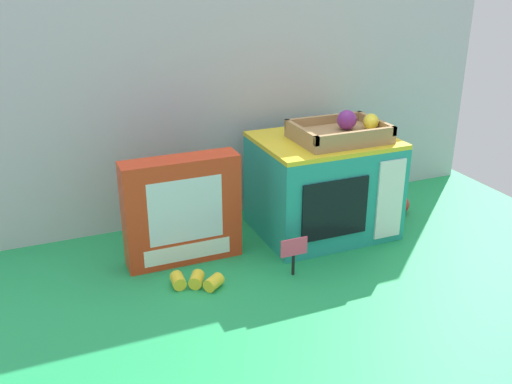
# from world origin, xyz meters

# --- Properties ---
(ground_plane) EXTENTS (1.70, 1.70, 0.00)m
(ground_plane) POSITION_xyz_m (0.00, 0.00, 0.00)
(ground_plane) COLOR #219E54
(ground_plane) RESTS_ON ground
(display_back_panel) EXTENTS (1.61, 0.03, 0.69)m
(display_back_panel) POSITION_xyz_m (0.00, 0.28, 0.34)
(display_back_panel) COLOR #B7BABF
(display_back_panel) RESTS_ON ground
(toy_microwave) EXTENTS (0.36, 0.29, 0.27)m
(toy_microwave) POSITION_xyz_m (0.16, 0.05, 0.14)
(toy_microwave) COLOR teal
(toy_microwave) RESTS_ON ground
(food_groups_crate) EXTENTS (0.25, 0.18, 0.08)m
(food_groups_crate) POSITION_xyz_m (0.20, 0.03, 0.30)
(food_groups_crate) COLOR #A37F51
(food_groups_crate) RESTS_ON toy_microwave
(cookie_set_box) EXTENTS (0.29, 0.08, 0.28)m
(cookie_set_box) POSITION_xyz_m (-0.25, 0.03, 0.14)
(cookie_set_box) COLOR red
(cookie_set_box) RESTS_ON ground
(price_sign) EXTENTS (0.07, 0.01, 0.10)m
(price_sign) POSITION_xyz_m (-0.02, -0.15, 0.07)
(price_sign) COLOR black
(price_sign) RESTS_ON ground
(loose_toy_banana) EXTENTS (0.12, 0.09, 0.03)m
(loose_toy_banana) POSITION_xyz_m (-0.26, -0.11, 0.02)
(loose_toy_banana) COLOR yellow
(loose_toy_banana) RESTS_ON ground
(loose_toy_apple) EXTENTS (0.06, 0.06, 0.06)m
(loose_toy_apple) POSITION_xyz_m (0.44, 0.06, 0.03)
(loose_toy_apple) COLOR red
(loose_toy_apple) RESTS_ON ground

